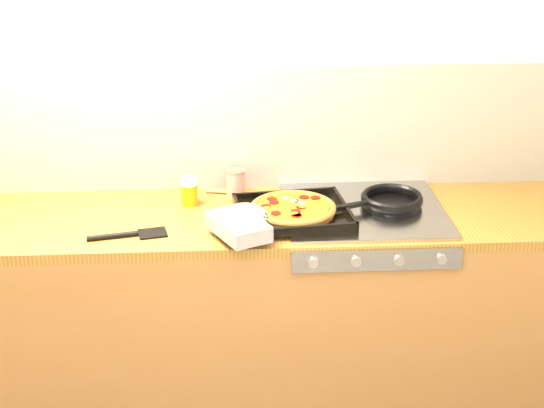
{
  "coord_description": "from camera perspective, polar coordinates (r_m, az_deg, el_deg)",
  "views": [
    {
      "loc": [
        -0.08,
        -1.78,
        2.15
      ],
      "look_at": [
        0.1,
        1.08,
        0.95
      ],
      "focal_mm": 55.0,
      "sensor_mm": 36.0,
      "label": 1
    }
  ],
  "objects": [
    {
      "name": "wooden_spoon",
      "position": [
        3.31,
        -1.53,
        0.73
      ],
      "size": [
        0.3,
        0.1,
        0.02
      ],
      "color": "#AA8048",
      "rests_on": "counter_run"
    },
    {
      "name": "pizza_on_tray",
      "position": [
        3.04,
        0.38,
        -0.66
      ],
      "size": [
        0.55,
        0.51,
        0.07
      ],
      "color": "black",
      "rests_on": "stovetop"
    },
    {
      "name": "juice_glass",
      "position": [
        3.22,
        -5.67,
        0.9
      ],
      "size": [
        0.08,
        0.08,
        0.11
      ],
      "color": "orange",
      "rests_on": "counter_run"
    },
    {
      "name": "frying_pan",
      "position": [
        3.2,
        8.12,
        0.25
      ],
      "size": [
        0.41,
        0.31,
        0.04
      ],
      "color": "black",
      "rests_on": "stovetop"
    },
    {
      "name": "room_shell",
      "position": [
        3.32,
        -2.06,
        5.2
      ],
      "size": [
        3.2,
        3.2,
        3.2
      ],
      "color": "white",
      "rests_on": "ground"
    },
    {
      "name": "stovetop",
      "position": [
        3.18,
        6.29,
        -0.46
      ],
      "size": [
        0.6,
        0.56,
        0.02
      ],
      "primitive_type": "cube",
      "color": "#A2A1A7",
      "rests_on": "counter_run"
    },
    {
      "name": "black_spatula",
      "position": [
        3.0,
        -9.75,
        -2.09
      ],
      "size": [
        0.29,
        0.11,
        0.02
      ],
      "color": "black",
      "rests_on": "counter_run"
    },
    {
      "name": "counter_run",
      "position": [
        3.34,
        -1.74,
        -7.84
      ],
      "size": [
        3.2,
        0.62,
        0.9
      ],
      "color": "brown",
      "rests_on": "ground"
    },
    {
      "name": "tomato_can",
      "position": [
        3.3,
        -2.5,
        1.46
      ],
      "size": [
        0.08,
        0.08,
        0.11
      ],
      "color": "maroon",
      "rests_on": "counter_run"
    }
  ]
}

